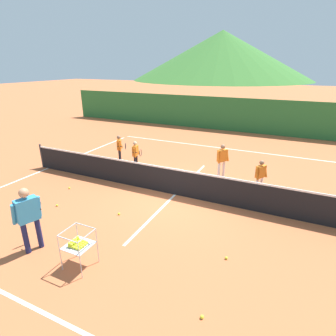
% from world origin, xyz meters
% --- Properties ---
extents(ground_plane, '(120.00, 120.00, 0.00)m').
position_xyz_m(ground_plane, '(0.00, 0.00, 0.00)').
color(ground_plane, '#BC6038').
extents(line_baseline_near, '(12.18, 0.08, 0.01)m').
position_xyz_m(line_baseline_near, '(0.00, -5.49, 0.00)').
color(line_baseline_near, white).
rests_on(line_baseline_near, ground).
extents(line_baseline_far, '(12.18, 0.08, 0.01)m').
position_xyz_m(line_baseline_far, '(0.00, 6.27, 0.00)').
color(line_baseline_far, white).
rests_on(line_baseline_far, ground).
extents(line_sideline_west, '(0.08, 11.76, 0.01)m').
position_xyz_m(line_sideline_west, '(-6.09, 0.00, 0.00)').
color(line_sideline_west, white).
rests_on(line_sideline_west, ground).
extents(line_service_center, '(0.08, 6.40, 0.01)m').
position_xyz_m(line_service_center, '(0.00, 0.00, 0.00)').
color(line_service_center, white).
rests_on(line_service_center, ground).
extents(tennis_net, '(12.85, 0.08, 1.05)m').
position_xyz_m(tennis_net, '(0.00, 0.00, 0.50)').
color(tennis_net, '#333338').
rests_on(tennis_net, ground).
extents(instructor, '(0.46, 0.83, 1.66)m').
position_xyz_m(instructor, '(-1.90, -4.24, 1.00)').
color(instructor, '#191E4C').
rests_on(instructor, ground).
extents(student_0, '(0.62, 0.52, 1.28)m').
position_xyz_m(student_0, '(-3.66, 2.00, 0.77)').
color(student_0, black).
rests_on(student_0, ground).
extents(student_1, '(0.50, 0.54, 1.22)m').
position_xyz_m(student_1, '(-2.56, 1.60, 0.74)').
color(student_1, black).
rests_on(student_1, ground).
extents(student_2, '(0.45, 0.53, 1.36)m').
position_xyz_m(student_2, '(1.02, 2.27, 0.82)').
color(student_2, silver).
rests_on(student_2, ground).
extents(student_3, '(0.40, 0.48, 1.23)m').
position_xyz_m(student_3, '(2.61, 1.37, 0.74)').
color(student_3, silver).
rests_on(student_3, ground).
extents(ball_cart, '(0.58, 0.58, 0.90)m').
position_xyz_m(ball_cart, '(-0.48, -4.22, 0.59)').
color(ball_cart, '#B7B7BC').
rests_on(ball_cart, ground).
extents(tennis_ball_0, '(0.07, 0.07, 0.07)m').
position_xyz_m(tennis_ball_0, '(-0.98, -1.98, 0.03)').
color(tennis_ball_0, yellow).
rests_on(tennis_ball_0, ground).
extents(tennis_ball_1, '(0.07, 0.07, 0.07)m').
position_xyz_m(tennis_ball_1, '(-3.09, -2.39, 0.03)').
color(tennis_ball_1, yellow).
rests_on(tennis_ball_1, ground).
extents(tennis_ball_2, '(0.07, 0.07, 0.07)m').
position_xyz_m(tennis_ball_2, '(-3.70, -1.22, 0.03)').
color(tennis_ball_2, yellow).
rests_on(tennis_ball_2, ground).
extents(tennis_ball_4, '(0.07, 0.07, 0.07)m').
position_xyz_m(tennis_ball_4, '(2.46, -4.35, 0.03)').
color(tennis_ball_4, yellow).
rests_on(tennis_ball_4, ground).
extents(tennis_ball_6, '(0.07, 0.07, 0.07)m').
position_xyz_m(tennis_ball_6, '(2.46, -2.58, 0.03)').
color(tennis_ball_6, yellow).
rests_on(tennis_ball_6, ground).
extents(windscreen_fence, '(26.79, 0.08, 2.23)m').
position_xyz_m(windscreen_fence, '(0.00, 10.54, 1.11)').
color(windscreen_fence, '#286B33').
rests_on(windscreen_fence, ground).
extents(hill_0, '(49.18, 49.18, 12.92)m').
position_xyz_m(hill_0, '(-18.14, 72.70, 6.46)').
color(hill_0, '#38702D').
rests_on(hill_0, ground).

